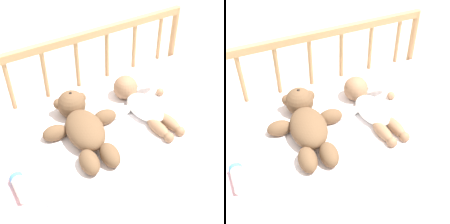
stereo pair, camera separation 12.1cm
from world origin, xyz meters
TOP-DOWN VIEW (x-y plane):
  - ground_plane at (0.00, 0.00)m, footprint 12.00×12.00m
  - crib_mattress at (0.00, 0.00)m, footprint 1.26×0.58m
  - crib_rail at (0.00, 0.31)m, footprint 1.26×0.04m
  - blanket at (0.01, -0.02)m, footprint 0.85×0.50m
  - teddy_bear at (-0.15, -0.01)m, footprint 0.34×0.45m
  - baby at (0.16, -0.01)m, footprint 0.35×0.43m
  - baby_bottle at (-0.47, -0.14)m, footprint 0.05×0.14m

SIDE VIEW (x-z plane):
  - ground_plane at x=0.00m, z-range 0.00..0.00m
  - crib_mattress at x=0.00m, z-range 0.00..0.50m
  - blanket at x=0.01m, z-range 0.50..0.50m
  - baby_bottle at x=-0.47m, z-range 0.50..0.55m
  - baby at x=0.16m, z-range 0.48..0.60m
  - teddy_bear at x=-0.15m, z-range 0.48..0.62m
  - crib_rail at x=0.00m, z-range 0.17..0.95m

